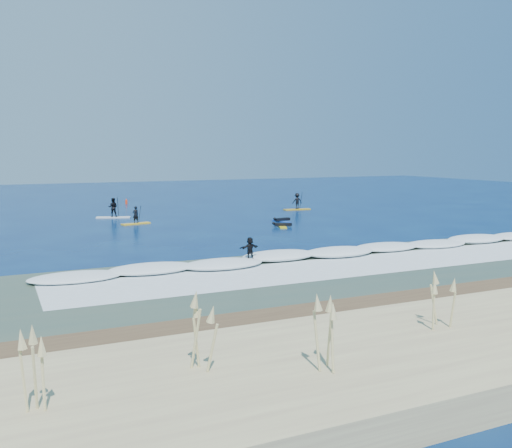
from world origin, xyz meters
name	(u,v)px	position (x,y,z in m)	size (l,w,h in m)	color
ground	(258,235)	(0.00, 0.00, 0.00)	(160.00, 160.00, 0.00)	#031749
wet_sand_strip	(465,301)	(0.00, -21.50, 0.00)	(90.00, 5.00, 0.08)	#503925
shallow_water	(364,269)	(0.00, -14.00, 0.01)	(90.00, 13.00, 0.01)	#374B3E
breaking_wave	(326,257)	(0.00, -10.00, 0.00)	(40.00, 6.00, 0.30)	white
whitewater	(354,266)	(0.00, -13.00, 0.00)	(34.00, 5.00, 0.02)	silver
sup_paddler_left	(136,218)	(-7.10, 10.77, 0.58)	(2.72, 1.27, 1.85)	yellow
sup_paddler_center	(113,209)	(-7.99, 16.52, 0.85)	(3.33, 1.86, 2.28)	white
sup_paddler_right	(297,202)	(12.09, 15.61, 0.84)	(3.12, 1.01, 2.15)	gold
prone_paddler_near	(282,225)	(3.96, 3.56, 0.15)	(1.69, 2.23, 0.45)	yellow
prone_paddler_far	(281,220)	(5.57, 6.79, 0.16)	(1.79, 2.30, 0.47)	blue
wave_surfer	(250,250)	(-5.22, -10.04, 0.82)	(2.06, 0.84, 1.45)	silver
marker_buoy	(126,202)	(-3.71, 30.46, 0.30)	(0.29, 0.29, 0.70)	#F43915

